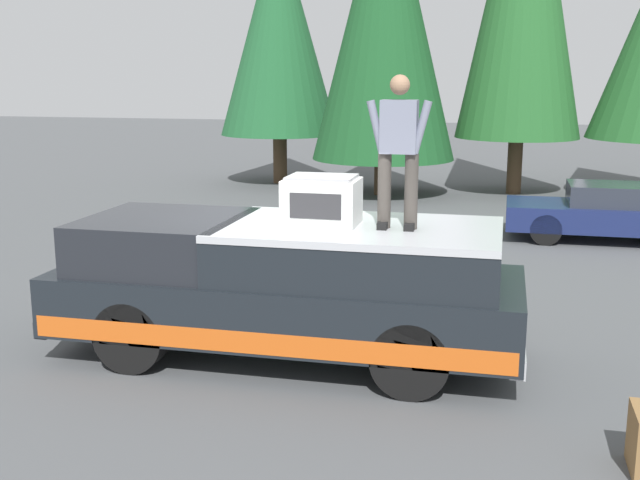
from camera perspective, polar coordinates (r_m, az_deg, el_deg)
The scene contains 7 objects.
ground_plane at distance 9.92m, azimuth -2.03°, elevation -7.68°, with size 90.00×90.00×0.00m, color #4C4F51.
pickup_truck at distance 9.29m, azimuth -2.48°, elevation -3.42°, with size 2.01×5.54×1.65m.
compressor_unit at distance 8.96m, azimuth 0.14°, elevation 2.92°, with size 0.65×0.84×0.56m.
person_on_truck_bed at distance 8.67m, azimuth 5.75°, elevation 6.71°, with size 0.29×0.72×1.69m.
parked_car_navy at distance 16.89m, azimuth 20.47°, elevation 1.89°, with size 1.64×4.10×1.16m.
conifer_center_right at distance 21.84m, azimuth 4.79°, elevation 16.06°, with size 3.92×3.92×8.74m.
conifer_right at distance 24.15m, azimuth -3.03°, elevation 15.11°, with size 3.57×3.57×7.76m.
Camera 1 is at (-9.00, -2.49, 3.37)m, focal length 43.88 mm.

